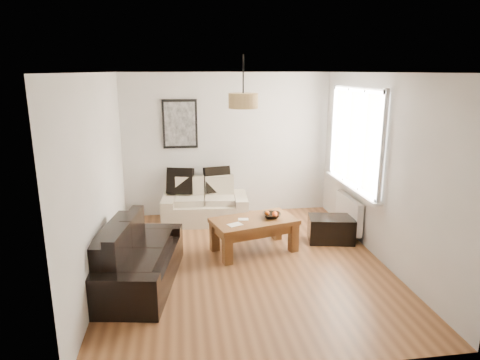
{
  "coord_description": "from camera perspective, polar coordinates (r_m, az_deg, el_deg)",
  "views": [
    {
      "loc": [
        -0.87,
        -5.39,
        2.62
      ],
      "look_at": [
        0.0,
        0.6,
        1.05
      ],
      "focal_mm": 31.56,
      "sensor_mm": 36.0,
      "label": 1
    }
  ],
  "objects": [
    {
      "name": "coffee_table",
      "position": [
        6.34,
        1.89,
        -7.43
      ],
      "size": [
        1.35,
        0.97,
        0.5
      ],
      "primitive_type": null,
      "rotation": [
        0.0,
        0.0,
        0.27
      ],
      "color": "brown",
      "rests_on": "floor"
    },
    {
      "name": "papers",
      "position": [
        6.02,
        -0.68,
        -6.05
      ],
      "size": [
        0.24,
        0.21,
        0.01
      ],
      "primitive_type": "cube",
      "rotation": [
        0.0,
        0.0,
        0.41
      ],
      "color": "white",
      "rests_on": "coffee_table"
    },
    {
      "name": "window_bay",
      "position": [
        6.84,
        15.44,
        5.45
      ],
      "size": [
        0.14,
        1.9,
        1.6
      ],
      "primitive_type": null,
      "color": "white",
      "rests_on": "wall_right"
    },
    {
      "name": "wall_left",
      "position": [
        5.64,
        -18.54,
        0.25
      ],
      "size": [
        0.04,
        4.5,
        2.6
      ],
      "primitive_type": null,
      "color": "silver",
      "rests_on": "floor"
    },
    {
      "name": "loveseat_cream",
      "position": [
        7.52,
        -4.76,
        -2.9
      ],
      "size": [
        1.55,
        0.92,
        0.74
      ],
      "primitive_type": null,
      "rotation": [
        0.0,
        0.0,
        -0.08
      ],
      "color": "beige",
      "rests_on": "floor"
    },
    {
      "name": "floor",
      "position": [
        6.05,
        0.83,
        -11.1
      ],
      "size": [
        4.5,
        4.5,
        0.0
      ],
      "primitive_type": "plane",
      "color": "brown",
      "rests_on": "ground"
    },
    {
      "name": "cushion_left",
      "position": [
        7.59,
        -8.09,
        -0.12
      ],
      "size": [
        0.49,
        0.26,
        0.47
      ],
      "primitive_type": "cube",
      "rotation": [
        0.0,
        0.0,
        -0.27
      ],
      "color": "black",
      "rests_on": "loveseat_cream"
    },
    {
      "name": "sofa_leather",
      "position": [
        5.51,
        -13.58,
        -9.96
      ],
      "size": [
        1.12,
        1.85,
        0.75
      ],
      "primitive_type": null,
      "rotation": [
        0.0,
        0.0,
        1.41
      ],
      "color": "black",
      "rests_on": "floor"
    },
    {
      "name": "radiator",
      "position": [
        7.11,
        14.48,
        -4.3
      ],
      "size": [
        0.1,
        0.9,
        0.52
      ],
      "primitive_type": "cube",
      "color": "white",
      "rests_on": "wall_right"
    },
    {
      "name": "orange_c",
      "position": [
        6.39,
        3.7,
        -4.48
      ],
      "size": [
        0.09,
        0.09,
        0.07
      ],
      "primitive_type": "sphere",
      "rotation": [
        0.0,
        0.0,
        0.34
      ],
      "color": "#DE5C12",
      "rests_on": "fruit_bowl"
    },
    {
      "name": "wall_front",
      "position": [
        3.51,
        6.72,
        -7.63
      ],
      "size": [
        3.8,
        0.04,
        2.6
      ],
      "primitive_type": null,
      "color": "silver",
      "rests_on": "floor"
    },
    {
      "name": "wall_back",
      "position": [
        7.8,
        -1.74,
        4.8
      ],
      "size": [
        3.8,
        0.04,
        2.6
      ],
      "primitive_type": null,
      "color": "silver",
      "rests_on": "floor"
    },
    {
      "name": "pendant_shade",
      "position": [
        5.77,
        0.43,
        10.67
      ],
      "size": [
        0.4,
        0.4,
        0.2
      ],
      "primitive_type": "cylinder",
      "color": "tan",
      "rests_on": "ceiling"
    },
    {
      "name": "wall_right",
      "position": [
        6.2,
        18.5,
        1.49
      ],
      "size": [
        0.04,
        4.5,
        2.6
      ],
      "primitive_type": null,
      "color": "silver",
      "rests_on": "floor"
    },
    {
      "name": "ottoman",
      "position": [
        6.85,
        12.2,
        -6.51
      ],
      "size": [
        0.77,
        0.58,
        0.4
      ],
      "primitive_type": "cube",
      "rotation": [
        0.0,
        0.0,
        -0.2
      ],
      "color": "black",
      "rests_on": "floor"
    },
    {
      "name": "orange_b",
      "position": [
        6.37,
        4.73,
        -4.59
      ],
      "size": [
        0.09,
        0.09,
        0.08
      ],
      "primitive_type": "sphere",
      "rotation": [
        0.0,
        0.0,
        0.18
      ],
      "color": "#DD5112",
      "rests_on": "fruit_bowl"
    },
    {
      "name": "fruit_bowl",
      "position": [
        6.32,
        4.3,
        -4.79
      ],
      "size": [
        0.31,
        0.31,
        0.07
      ],
      "primitive_type": "imported",
      "rotation": [
        0.0,
        0.0,
        -0.16
      ],
      "color": "black",
      "rests_on": "coffee_table"
    },
    {
      "name": "poster",
      "position": [
        7.66,
        -8.12,
        7.51
      ],
      "size": [
        0.62,
        0.04,
        0.87
      ],
      "primitive_type": null,
      "color": "black",
      "rests_on": "wall_back"
    },
    {
      "name": "orange_a",
      "position": [
        6.3,
        4.73,
        -4.79
      ],
      "size": [
        0.1,
        0.1,
        0.07
      ],
      "primitive_type": "sphere",
      "rotation": [
        0.0,
        0.0,
        -0.33
      ],
      "color": "#DE4812",
      "rests_on": "fruit_bowl"
    },
    {
      "name": "ceiling",
      "position": [
        5.46,
        0.93,
        14.33
      ],
      "size": [
        3.8,
        4.5,
        0.0
      ],
      "primitive_type": null,
      "color": "white",
      "rests_on": "floor"
    },
    {
      "name": "cushion_right",
      "position": [
        7.62,
        -3.08,
        0.06
      ],
      "size": [
        0.49,
        0.24,
        0.47
      ],
      "primitive_type": "cube",
      "rotation": [
        0.0,
        0.0,
        0.21
      ],
      "color": "black",
      "rests_on": "loveseat_cream"
    }
  ]
}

